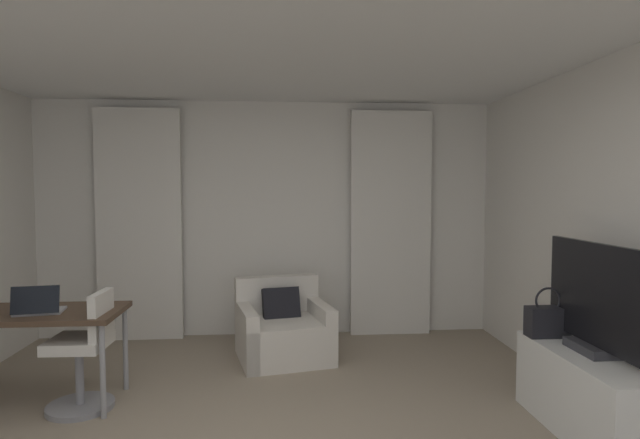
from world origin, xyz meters
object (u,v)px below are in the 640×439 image
(tv_flatscreen, at_px, (593,301))
(desk, at_px, (30,319))
(laptop, at_px, (39,308))
(handbag_primary, at_px, (547,320))
(tv_console, at_px, (594,395))
(desk_chair, at_px, (85,357))
(armchair, at_px, (283,331))

(tv_flatscreen, bearing_deg, desk, 169.53)
(desk, bearing_deg, laptop, -38.04)
(laptop, distance_m, handbag_primary, 3.75)
(tv_flatscreen, height_order, handbag_primary, tv_flatscreen)
(tv_console, height_order, tv_flatscreen, tv_flatscreen)
(desk_chair, xyz_separation_m, handbag_primary, (3.42, -0.26, 0.28))
(desk, height_order, tv_console, desk)
(armchair, distance_m, desk_chair, 1.80)
(laptop, bearing_deg, handbag_primary, -4.24)
(tv_console, bearing_deg, armchair, 140.17)
(laptop, distance_m, tv_flatscreen, 3.90)
(laptop, height_order, handbag_primary, laptop)
(desk, xyz_separation_m, laptop, (0.10, -0.08, 0.11))
(desk, relative_size, tv_flatscreen, 1.35)
(tv_console, bearing_deg, desk_chair, 169.08)
(desk_chair, distance_m, tv_flatscreen, 3.62)
(tv_flatscreen, xyz_separation_m, handbag_primary, (-0.11, 0.37, -0.23))
(desk, relative_size, desk_chair, 1.51)
(laptop, distance_m, tv_console, 3.94)
(laptop, bearing_deg, tv_console, -10.20)
(laptop, height_order, tv_console, laptop)
(laptop, bearing_deg, tv_flatscreen, -9.57)
(handbag_primary, bearing_deg, desk, 174.67)
(desk, relative_size, tv_console, 1.14)
(armchair, distance_m, laptop, 2.13)
(desk, relative_size, laptop, 3.73)
(desk_chair, height_order, tv_flatscreen, tv_flatscreen)
(desk_chair, bearing_deg, laptop, 177.81)
(armchair, relative_size, laptop, 2.78)
(desk, distance_m, desk_chair, 0.51)
(handbag_primary, bearing_deg, tv_flatscreen, -73.87)
(handbag_primary, bearing_deg, tv_console, -75.48)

